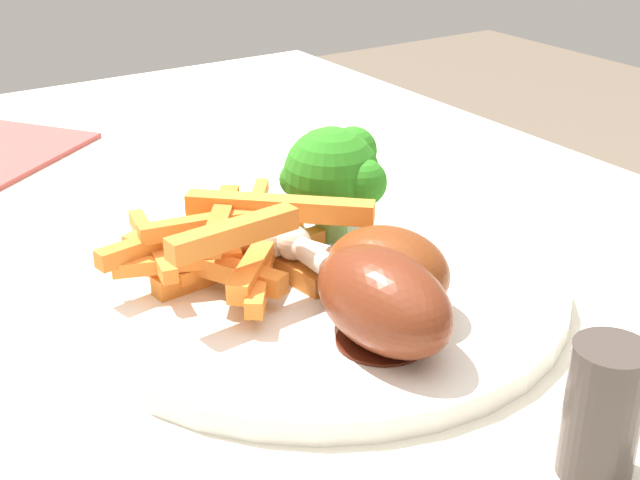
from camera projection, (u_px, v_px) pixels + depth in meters
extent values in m
cube|color=silver|center=(328.00, 383.00, 0.43)|extent=(1.12, 0.66, 0.03)
cylinder|color=#ACA695|center=(285.00, 358.00, 1.09)|extent=(0.06, 0.06, 0.67)
cylinder|color=white|center=(320.00, 283.00, 0.48)|extent=(0.27, 0.27, 0.01)
cylinder|color=#86B760|center=(331.00, 222.00, 0.52)|extent=(0.02, 0.02, 0.02)
sphere|color=#2C801D|center=(331.00, 175.00, 0.50)|extent=(0.06, 0.06, 0.06)
sphere|color=#2C801D|center=(302.00, 176.00, 0.50)|extent=(0.02, 0.02, 0.02)
sphere|color=#2C801D|center=(297.00, 179.00, 0.51)|extent=(0.02, 0.02, 0.02)
sphere|color=#2C801D|center=(363.00, 182.00, 0.49)|extent=(0.03, 0.03, 0.03)
sphere|color=#2C801D|center=(334.00, 155.00, 0.52)|extent=(0.02, 0.02, 0.02)
sphere|color=#2C801D|center=(353.00, 151.00, 0.51)|extent=(0.03, 0.03, 0.03)
cube|color=orange|center=(224.00, 266.00, 0.47)|extent=(0.02, 0.08, 0.01)
cube|color=orange|center=(280.00, 208.00, 0.47)|extent=(0.08, 0.08, 0.01)
cube|color=orange|center=(202.00, 263.00, 0.46)|extent=(0.10, 0.05, 0.01)
cube|color=orange|center=(225.00, 261.00, 0.47)|extent=(0.02, 0.06, 0.01)
cube|color=orange|center=(286.00, 267.00, 0.47)|extent=(0.06, 0.02, 0.01)
cube|color=orange|center=(234.00, 233.00, 0.42)|extent=(0.02, 0.07, 0.01)
cube|color=orange|center=(224.00, 221.00, 0.46)|extent=(0.03, 0.09, 0.01)
cube|color=orange|center=(178.00, 263.00, 0.45)|extent=(0.03, 0.07, 0.01)
cube|color=orange|center=(155.00, 243.00, 0.45)|extent=(0.02, 0.07, 0.01)
cube|color=orange|center=(261.00, 273.00, 0.45)|extent=(0.07, 0.05, 0.01)
cube|color=orange|center=(152.00, 244.00, 0.47)|extent=(0.08, 0.02, 0.01)
cube|color=orange|center=(254.00, 211.00, 0.50)|extent=(0.07, 0.06, 0.01)
cube|color=orange|center=(235.00, 231.00, 0.51)|extent=(0.02, 0.09, 0.01)
cube|color=orange|center=(258.00, 261.00, 0.45)|extent=(0.06, 0.06, 0.01)
cube|color=#C96D27|center=(221.00, 219.00, 0.46)|extent=(0.07, 0.05, 0.01)
cube|color=orange|center=(260.00, 256.00, 0.49)|extent=(0.02, 0.09, 0.01)
cylinder|color=#541F0C|center=(386.00, 308.00, 0.44)|extent=(0.05, 0.05, 0.00)
ellipsoid|color=brown|center=(387.00, 271.00, 0.43)|extent=(0.08, 0.07, 0.04)
cylinder|color=beige|center=(300.00, 249.00, 0.46)|extent=(0.04, 0.03, 0.01)
sphere|color=silver|center=(272.00, 240.00, 0.47)|extent=(0.02, 0.02, 0.02)
cylinder|color=#4B1A0D|center=(382.00, 340.00, 0.41)|extent=(0.04, 0.04, 0.00)
ellipsoid|color=maroon|center=(383.00, 300.00, 0.40)|extent=(0.08, 0.05, 0.05)
cylinder|color=beige|center=(311.00, 254.00, 0.45)|extent=(0.03, 0.01, 0.01)
sphere|color=silver|center=(293.00, 243.00, 0.46)|extent=(0.02, 0.02, 0.02)
cylinder|color=#423833|center=(603.00, 412.00, 0.34)|extent=(0.03, 0.03, 0.06)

